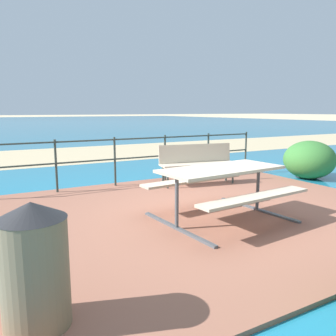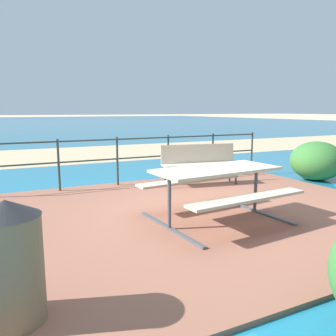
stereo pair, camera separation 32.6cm
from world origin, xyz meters
name	(u,v)px [view 1 (the left image)]	position (x,y,z in m)	size (l,w,h in m)	color
ground_plane	(203,214)	(0.00, 0.00, 0.00)	(240.00, 240.00, 0.00)	beige
patio_paving	(203,212)	(0.00, 0.00, 0.03)	(6.40, 5.20, 0.06)	#935B47
sea_water	(7,124)	(0.00, 40.00, 0.01)	(90.00, 90.00, 0.01)	teal
beach_strip	(74,154)	(0.00, 8.29, 0.01)	(54.00, 4.93, 0.01)	tan
picnic_table	(221,179)	(-0.04, -0.48, 0.65)	(1.92, 1.71, 0.75)	#BCAD93
park_bench	(197,160)	(1.01, 1.69, 0.57)	(1.69, 0.69, 0.84)	#BCAD93
railing_fence	(141,154)	(0.00, 2.35, 0.70)	(5.94, 0.04, 1.01)	#2D3833
trash_bin	(34,265)	(-2.73, -1.81, 0.53)	(0.49, 0.49, 0.93)	#726047
shrub_right	(309,160)	(3.82, 1.10, 0.45)	(1.19, 1.19, 0.91)	#387533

